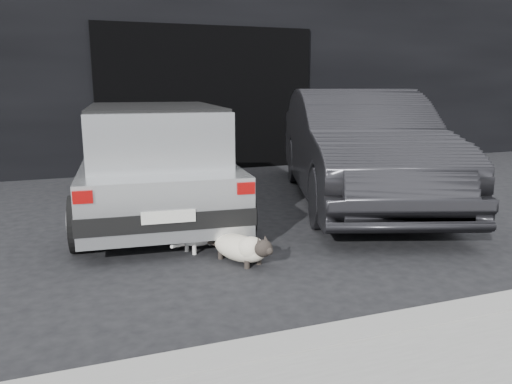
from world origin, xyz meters
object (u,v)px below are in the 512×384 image
object	(u,v)px
cat_siamese	(244,248)
cat_white	(205,233)
second_car	(358,146)
silver_hatchback	(154,156)

from	to	relation	value
cat_siamese	cat_white	distance (m)	0.55
second_car	cat_siamese	distance (m)	2.92
second_car	cat_siamese	size ratio (longest dim) A/B	5.76
silver_hatchback	second_car	world-z (taller)	second_car
silver_hatchback	cat_white	world-z (taller)	silver_hatchback
silver_hatchback	cat_white	bearing A→B (deg)	-75.53
cat_siamese	silver_hatchback	bearing A→B (deg)	-101.84
cat_white	silver_hatchback	bearing A→B (deg)	165.99
cat_white	cat_siamese	bearing A→B (deg)	1.04
cat_siamese	cat_white	size ratio (longest dim) A/B	1.21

